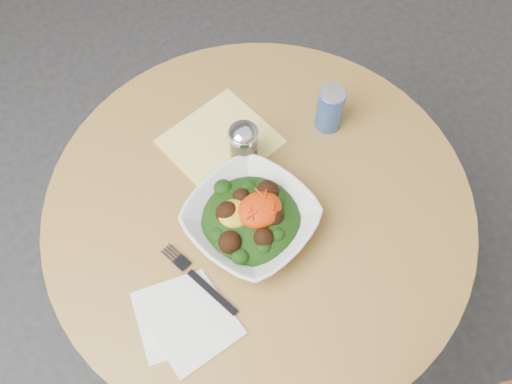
# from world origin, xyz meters

# --- Properties ---
(ground) EXTENTS (6.00, 6.00, 0.00)m
(ground) POSITION_xyz_m (0.00, 0.00, 0.00)
(ground) COLOR #2F2F31
(ground) RESTS_ON ground
(table) EXTENTS (0.90, 0.90, 0.75)m
(table) POSITION_xyz_m (0.00, 0.00, 0.55)
(table) COLOR black
(table) RESTS_ON ground
(cloth_napkin) EXTENTS (0.25, 0.23, 0.00)m
(cloth_napkin) POSITION_xyz_m (0.01, 0.18, 0.75)
(cloth_napkin) COLOR yellow
(cloth_napkin) RESTS_ON table
(paper_napkins) EXTENTS (0.18, 0.20, 0.00)m
(paper_napkins) POSITION_xyz_m (-0.25, -0.13, 0.75)
(paper_napkins) COLOR white
(paper_napkins) RESTS_ON table
(salad_bowl) EXTENTS (0.30, 0.30, 0.09)m
(salad_bowl) POSITION_xyz_m (-0.04, -0.03, 0.78)
(salad_bowl) COLOR white
(salad_bowl) RESTS_ON table
(fork) EXTENTS (0.06, 0.20, 0.00)m
(fork) POSITION_xyz_m (-0.19, -0.07, 0.76)
(fork) COLOR black
(fork) RESTS_ON table
(spice_shaker) EXTENTS (0.06, 0.06, 0.11)m
(spice_shaker) POSITION_xyz_m (0.03, 0.11, 0.81)
(spice_shaker) COLOR silver
(spice_shaker) RESTS_ON table
(beverage_can) EXTENTS (0.06, 0.06, 0.11)m
(beverage_can) POSITION_xyz_m (0.24, 0.09, 0.81)
(beverage_can) COLOR navy
(beverage_can) RESTS_ON table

